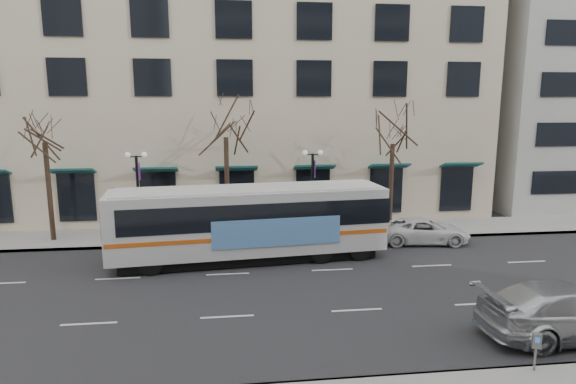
{
  "coord_description": "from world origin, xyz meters",
  "views": [
    {
      "loc": [
        0.29,
        -19.35,
        7.93
      ],
      "look_at": [
        2.76,
        1.56,
        4.0
      ],
      "focal_mm": 30.0,
      "sensor_mm": 36.0,
      "label": 1
    }
  ],
  "objects": [
    {
      "name": "ground",
      "position": [
        0.0,
        0.0,
        0.0
      ],
      "size": [
        160.0,
        160.0,
        0.0
      ],
      "primitive_type": "plane",
      "color": "black",
      "rests_on": "ground"
    },
    {
      "name": "sidewalk_far",
      "position": [
        5.0,
        9.0,
        0.07
      ],
      "size": [
        80.0,
        4.0,
        0.15
      ],
      "primitive_type": "cube",
      "color": "gray",
      "rests_on": "ground"
    },
    {
      "name": "building_hotel",
      "position": [
        -2.0,
        21.0,
        12.0
      ],
      "size": [
        40.0,
        20.0,
        24.0
      ],
      "primitive_type": "cube",
      "color": "#BBAB8F",
      "rests_on": "ground"
    },
    {
      "name": "tree_far_left",
      "position": [
        -10.0,
        8.8,
        6.7
      ],
      "size": [
        3.6,
        3.6,
        8.34
      ],
      "color": "black",
      "rests_on": "ground"
    },
    {
      "name": "tree_far_mid",
      "position": [
        0.0,
        8.8,
        6.91
      ],
      "size": [
        3.6,
        3.6,
        8.55
      ],
      "color": "black",
      "rests_on": "ground"
    },
    {
      "name": "tree_far_right",
      "position": [
        10.0,
        8.8,
        6.42
      ],
      "size": [
        3.6,
        3.6,
        8.06
      ],
      "color": "black",
      "rests_on": "ground"
    },
    {
      "name": "lamp_post_left",
      "position": [
        -4.99,
        8.2,
        2.94
      ],
      "size": [
        1.22,
        0.45,
        5.21
      ],
      "color": "black",
      "rests_on": "ground"
    },
    {
      "name": "lamp_post_right",
      "position": [
        5.01,
        8.2,
        2.94
      ],
      "size": [
        1.22,
        0.45,
        5.21
      ],
      "color": "black",
      "rests_on": "ground"
    },
    {
      "name": "city_bus",
      "position": [
        1.22,
        4.35,
        2.04
      ],
      "size": [
        14.02,
        4.29,
        3.74
      ],
      "rotation": [
        0.0,
        0.0,
        0.09
      ],
      "color": "silver",
      "rests_on": "ground"
    },
    {
      "name": "silver_car",
      "position": [
        11.7,
        -5.16,
        0.92
      ],
      "size": [
        6.44,
        2.82,
        1.84
      ],
      "primitive_type": "imported",
      "rotation": [
        0.0,
        0.0,
        1.61
      ],
      "color": "#B6B9BE",
      "rests_on": "ground"
    },
    {
      "name": "white_pickup",
      "position": [
        11.16,
        6.2,
        0.71
      ],
      "size": [
        5.34,
        2.94,
        1.42
      ],
      "primitive_type": "imported",
      "rotation": [
        0.0,
        0.0,
        1.45
      ],
      "color": "silver",
      "rests_on": "ground"
    },
    {
      "name": "pay_station",
      "position": [
        9.04,
        -7.3,
        0.99
      ],
      "size": [
        0.29,
        0.24,
        1.15
      ],
      "rotation": [
        0.0,
        0.0,
        -0.4
      ],
      "color": "slate",
      "rests_on": "sidewalk_near"
    }
  ]
}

